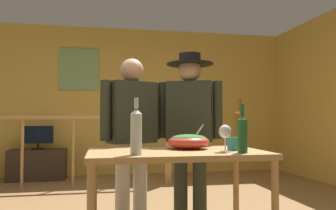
{
  "coord_description": "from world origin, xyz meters",
  "views": [
    {
      "loc": [
        -0.32,
        -3.11,
        1.0
      ],
      "look_at": [
        0.21,
        -0.34,
        1.12
      ],
      "focal_mm": 36.23,
      "sensor_mm": 36.0,
      "label": 1
    }
  ],
  "objects_px": {
    "wine_bottle_amber": "(240,128)",
    "mug_teal": "(233,144)",
    "tv_console": "(38,165)",
    "framed_picture": "(79,69)",
    "stair_railing": "(87,139)",
    "serving_table": "(176,162)",
    "salad_bowl": "(188,141)",
    "person_standing_left": "(132,128)",
    "person_standing_right": "(190,122)",
    "wine_bottle_green": "(242,133)",
    "flat_screen_tv": "(38,135)",
    "wine_bottle_clear": "(136,131)",
    "wine_glass": "(225,133)"
  },
  "relations": [
    {
      "from": "framed_picture",
      "to": "salad_bowl",
      "type": "height_order",
      "value": "framed_picture"
    },
    {
      "from": "salad_bowl",
      "to": "serving_table",
      "type": "bearing_deg",
      "value": -133.68
    },
    {
      "from": "flat_screen_tv",
      "to": "wine_bottle_amber",
      "type": "relative_size",
      "value": 1.25
    },
    {
      "from": "wine_bottle_clear",
      "to": "wine_bottle_green",
      "type": "bearing_deg",
      "value": -0.63
    },
    {
      "from": "mug_teal",
      "to": "framed_picture",
      "type": "bearing_deg",
      "value": 109.92
    },
    {
      "from": "wine_bottle_green",
      "to": "person_standing_left",
      "type": "xyz_separation_m",
      "value": [
        -0.69,
        0.9,
        0.02
      ]
    },
    {
      "from": "serving_table",
      "to": "salad_bowl",
      "type": "height_order",
      "value": "salad_bowl"
    },
    {
      "from": "wine_glass",
      "to": "mug_teal",
      "type": "relative_size",
      "value": 1.56
    },
    {
      "from": "wine_bottle_clear",
      "to": "person_standing_left",
      "type": "relative_size",
      "value": 0.24
    },
    {
      "from": "person_standing_left",
      "to": "person_standing_right",
      "type": "bearing_deg",
      "value": 155.69
    },
    {
      "from": "stair_railing",
      "to": "person_standing_right",
      "type": "bearing_deg",
      "value": -64.08
    },
    {
      "from": "wine_bottle_green",
      "to": "mug_teal",
      "type": "relative_size",
      "value": 2.71
    },
    {
      "from": "framed_picture",
      "to": "stair_railing",
      "type": "xyz_separation_m",
      "value": [
        0.19,
        -0.98,
        -1.19
      ]
    },
    {
      "from": "stair_railing",
      "to": "wine_glass",
      "type": "relative_size",
      "value": 19.0
    },
    {
      "from": "serving_table",
      "to": "wine_bottle_green",
      "type": "relative_size",
      "value": 3.8
    },
    {
      "from": "flat_screen_tv",
      "to": "mug_teal",
      "type": "bearing_deg",
      "value": -60.11
    },
    {
      "from": "serving_table",
      "to": "wine_bottle_amber",
      "type": "height_order",
      "value": "wine_bottle_amber"
    },
    {
      "from": "salad_bowl",
      "to": "wine_glass",
      "type": "relative_size",
      "value": 1.7
    },
    {
      "from": "person_standing_right",
      "to": "wine_bottle_clear",
      "type": "bearing_deg",
      "value": 80.51
    },
    {
      "from": "stair_railing",
      "to": "serving_table",
      "type": "relative_size",
      "value": 2.86
    },
    {
      "from": "flat_screen_tv",
      "to": "serving_table",
      "type": "xyz_separation_m",
      "value": [
        1.58,
        -3.45,
        -0.04
      ]
    },
    {
      "from": "wine_bottle_amber",
      "to": "mug_teal",
      "type": "bearing_deg",
      "value": -129.29
    },
    {
      "from": "framed_picture",
      "to": "flat_screen_tv",
      "type": "xyz_separation_m",
      "value": [
        -0.63,
        -0.32,
        -1.16
      ]
    },
    {
      "from": "framed_picture",
      "to": "wine_glass",
      "type": "bearing_deg",
      "value": -71.96
    },
    {
      "from": "stair_railing",
      "to": "tv_console",
      "type": "xyz_separation_m",
      "value": [
        -0.82,
        0.69,
        -0.46
      ]
    },
    {
      "from": "mug_teal",
      "to": "person_standing_right",
      "type": "bearing_deg",
      "value": 102.15
    },
    {
      "from": "tv_console",
      "to": "person_standing_right",
      "type": "xyz_separation_m",
      "value": [
        1.86,
        -2.82,
        0.72
      ]
    },
    {
      "from": "framed_picture",
      "to": "tv_console",
      "type": "bearing_deg",
      "value": -155.14
    },
    {
      "from": "wine_bottle_clear",
      "to": "salad_bowl",
      "type": "bearing_deg",
      "value": 39.17
    },
    {
      "from": "tv_console",
      "to": "wine_bottle_green",
      "type": "relative_size",
      "value": 2.68
    },
    {
      "from": "framed_picture",
      "to": "person_standing_right",
      "type": "height_order",
      "value": "framed_picture"
    },
    {
      "from": "flat_screen_tv",
      "to": "wine_glass",
      "type": "height_order",
      "value": "wine_glass"
    },
    {
      "from": "wine_bottle_amber",
      "to": "mug_teal",
      "type": "height_order",
      "value": "wine_bottle_amber"
    },
    {
      "from": "person_standing_left",
      "to": "person_standing_right",
      "type": "relative_size",
      "value": 0.96
    },
    {
      "from": "serving_table",
      "to": "person_standing_right",
      "type": "distance_m",
      "value": 0.76
    },
    {
      "from": "person_standing_right",
      "to": "stair_railing",
      "type": "bearing_deg",
      "value": -39.76
    },
    {
      "from": "salad_bowl",
      "to": "stair_railing",
      "type": "bearing_deg",
      "value": 108.42
    },
    {
      "from": "tv_console",
      "to": "wine_bottle_amber",
      "type": "relative_size",
      "value": 2.29
    },
    {
      "from": "serving_table",
      "to": "wine_bottle_clear",
      "type": "bearing_deg",
      "value": -144.04
    },
    {
      "from": "wine_glass",
      "to": "person_standing_right",
      "type": "xyz_separation_m",
      "value": [
        -0.05,
        0.81,
        0.06
      ]
    },
    {
      "from": "mug_teal",
      "to": "flat_screen_tv",
      "type": "bearing_deg",
      "value": 119.89
    },
    {
      "from": "tv_console",
      "to": "serving_table",
      "type": "bearing_deg",
      "value": -65.53
    },
    {
      "from": "salad_bowl",
      "to": "wine_bottle_green",
      "type": "height_order",
      "value": "wine_bottle_green"
    },
    {
      "from": "person_standing_left",
      "to": "serving_table",
      "type": "bearing_deg",
      "value": 88.4
    },
    {
      "from": "stair_railing",
      "to": "tv_console",
      "type": "height_order",
      "value": "stair_railing"
    },
    {
      "from": "wine_bottle_amber",
      "to": "mug_teal",
      "type": "xyz_separation_m",
      "value": [
        -0.11,
        -0.13,
        -0.11
      ]
    },
    {
      "from": "tv_console",
      "to": "wine_bottle_amber",
      "type": "distance_m",
      "value": 4.06
    },
    {
      "from": "stair_railing",
      "to": "flat_screen_tv",
      "type": "height_order",
      "value": "stair_railing"
    },
    {
      "from": "serving_table",
      "to": "mug_teal",
      "type": "bearing_deg",
      "value": -6.1
    },
    {
      "from": "framed_picture",
      "to": "wine_bottle_green",
      "type": "bearing_deg",
      "value": -71.11
    }
  ]
}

